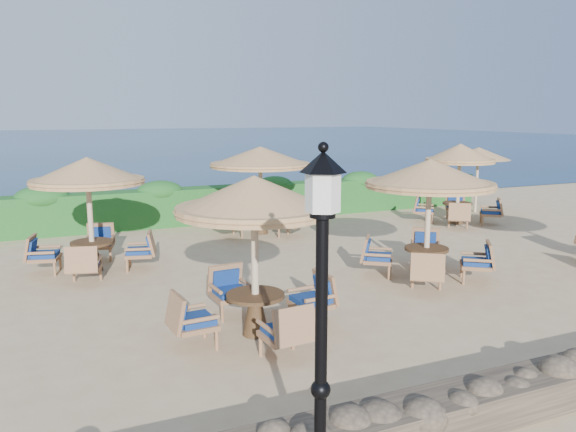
{
  "coord_description": "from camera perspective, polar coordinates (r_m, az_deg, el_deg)",
  "views": [
    {
      "loc": [
        -6.92,
        -10.91,
        3.61
      ],
      "look_at": [
        -1.83,
        0.68,
        1.3
      ],
      "focal_mm": 35.0,
      "sensor_mm": 36.0,
      "label": 1
    }
  ],
  "objects": [
    {
      "name": "hedge",
      "position": [
        19.62,
        -2.76,
        1.5
      ],
      "size": [
        18.0,
        0.9,
        1.2
      ],
      "primitive_type": "cube",
      "color": "#194E1C",
      "rests_on": "ground"
    },
    {
      "name": "cafe_set_4",
      "position": [
        16.91,
        -2.82,
        4.73
      ],
      "size": [
        3.04,
        3.04,
        2.65
      ],
      "color": "#CFB692",
      "rests_on": "ground"
    },
    {
      "name": "ground",
      "position": [
        13.42,
        8.39,
        -5.38
      ],
      "size": [
        120.0,
        120.0,
        0.0
      ],
      "primitive_type": "plane",
      "color": "tan",
      "rests_on": "ground"
    },
    {
      "name": "cafe_set_0",
      "position": [
        9.01,
        -3.41,
        -1.55
      ],
      "size": [
        2.84,
        2.84,
        2.65
      ],
      "color": "#CFB692",
      "rests_on": "ground"
    },
    {
      "name": "sea",
      "position": [
        81.29,
        -18.96,
        7.23
      ],
      "size": [
        160.0,
        160.0,
        0.0
      ],
      "primitive_type": "plane",
      "color": "#0B2749",
      "rests_on": "ground"
    },
    {
      "name": "cafe_set_5",
      "position": [
        19.33,
        16.98,
        4.07
      ],
      "size": [
        2.65,
        2.65,
        2.65
      ],
      "color": "#CFB692",
      "rests_on": "ground"
    },
    {
      "name": "cafe_set_1",
      "position": [
        12.55,
        14.12,
        1.84
      ],
      "size": [
        2.8,
        2.8,
        2.65
      ],
      "color": "#CFB692",
      "rests_on": "ground"
    },
    {
      "name": "cafe_set_3",
      "position": [
        13.55,
        -19.57,
        1.86
      ],
      "size": [
        2.89,
        2.89,
        2.65
      ],
      "color": "#CFB692",
      "rests_on": "ground"
    },
    {
      "name": "lamp_post",
      "position": [
        5.06,
        3.37,
        -13.64
      ],
      "size": [
        0.44,
        0.44,
        3.31
      ],
      "color": "black",
      "rests_on": "ground"
    },
    {
      "name": "extra_parasol",
      "position": [
        21.87,
        18.77,
        6.02
      ],
      "size": [
        2.3,
        2.3,
        2.41
      ],
      "color": "#CFB692",
      "rests_on": "ground"
    }
  ]
}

